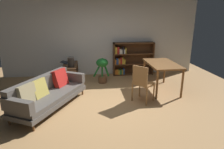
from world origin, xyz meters
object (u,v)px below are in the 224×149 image
at_px(desk_speaker, 71,62).
at_px(dining_chair_near, 142,82).
at_px(bookshelf, 130,59).
at_px(fabric_couch, 48,92).
at_px(dining_table, 162,66).
at_px(media_console, 71,73).
at_px(potted_floor_plant, 102,68).
at_px(open_laptop, 68,63).

distance_m(desk_speaker, dining_chair_near, 2.35).
relative_size(dining_chair_near, bookshelf, 0.64).
bearing_deg(fabric_couch, dining_table, 13.38).
relative_size(fabric_couch, media_console, 1.88).
xyz_separation_m(desk_speaker, dining_chair_near, (1.80, -1.50, -0.18)).
height_order(desk_speaker, bookshelf, bookshelf).
bearing_deg(desk_speaker, fabric_couch, -106.42).
bearing_deg(desk_speaker, potted_floor_plant, 2.38).
bearing_deg(bookshelf, dining_table, -71.60).
relative_size(media_console, dining_chair_near, 1.21).
bearing_deg(media_console, potted_floor_plant, -12.24).
xyz_separation_m(fabric_couch, open_laptop, (0.31, 1.92, 0.22)).
height_order(fabric_couch, dining_table, dining_table).
height_order(potted_floor_plant, dining_chair_near, dining_chair_near).
xyz_separation_m(potted_floor_plant, dining_chair_near, (0.85, -1.54, 0.03)).
bearing_deg(bookshelf, dining_chair_near, -95.28).
distance_m(fabric_couch, desk_speaker, 1.59).
xyz_separation_m(media_console, desk_speaker, (0.06, -0.26, 0.43)).
xyz_separation_m(desk_speaker, dining_table, (2.57, -0.78, -0.01)).
height_order(media_console, potted_floor_plant, potted_floor_plant).
bearing_deg(open_laptop, media_console, -68.99).
distance_m(fabric_couch, potted_floor_plant, 2.07).
height_order(dining_chair_near, bookshelf, bookshelf).
relative_size(media_console, open_laptop, 2.32).
xyz_separation_m(fabric_couch, media_console, (0.38, 1.75, -0.08)).
distance_m(open_laptop, desk_speaker, 0.46).
height_order(fabric_couch, desk_speaker, desk_speaker).
xyz_separation_m(dining_table, dining_chair_near, (-0.77, -0.72, -0.18)).
xyz_separation_m(potted_floor_plant, dining_table, (1.62, -0.82, 0.21)).
distance_m(fabric_couch, bookshelf, 3.42).
height_order(dining_table, dining_chair_near, dining_chair_near).
xyz_separation_m(media_console, potted_floor_plant, (1.01, -0.22, 0.22)).
height_order(open_laptop, bookshelf, bookshelf).
relative_size(fabric_couch, potted_floor_plant, 2.63).
relative_size(fabric_couch, dining_table, 1.64).
relative_size(media_console, dining_table, 0.87).
distance_m(fabric_couch, dining_chair_near, 2.25).
distance_m(potted_floor_plant, bookshelf, 1.36).
bearing_deg(dining_chair_near, open_laptop, 135.06).
xyz_separation_m(fabric_couch, bookshelf, (2.46, 2.36, 0.21)).
bearing_deg(dining_chair_near, fabric_couch, 179.86).
bearing_deg(open_laptop, bookshelf, 11.76).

